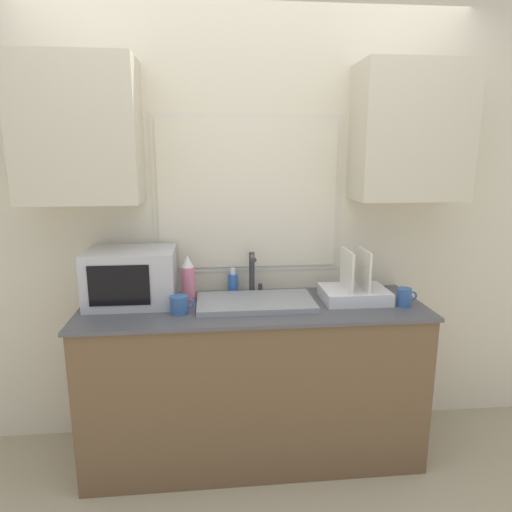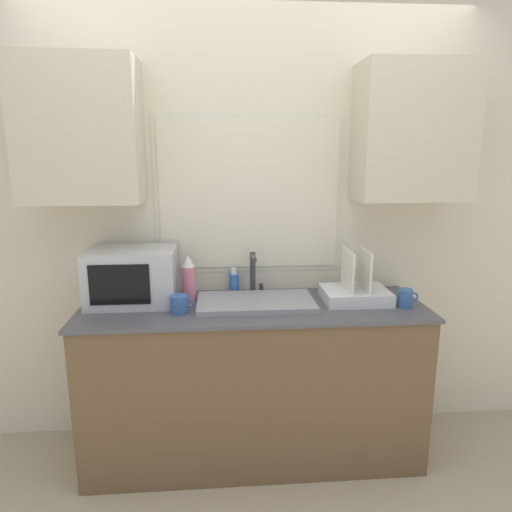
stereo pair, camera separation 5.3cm
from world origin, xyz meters
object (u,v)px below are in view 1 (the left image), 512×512
(faucet, at_px, (253,271))
(microwave, at_px, (131,277))
(mug_near_sink, at_px, (180,305))
(spray_bottle, at_px, (188,279))
(soap_bottle, at_px, (233,282))
(dish_rack, at_px, (354,291))

(faucet, relative_size, microwave, 0.53)
(microwave, height_order, mug_near_sink, microwave)
(spray_bottle, bearing_deg, microwave, -177.30)
(mug_near_sink, bearing_deg, soap_bottle, 48.30)
(spray_bottle, bearing_deg, soap_bottle, 26.07)
(faucet, distance_m, soap_bottle, 0.15)
(microwave, distance_m, spray_bottle, 0.30)
(soap_bottle, xyz_separation_m, mug_near_sink, (-0.29, -0.33, -0.02))
(microwave, relative_size, dish_rack, 1.32)
(faucet, distance_m, spray_bottle, 0.38)
(faucet, bearing_deg, microwave, -172.14)
(soap_bottle, bearing_deg, microwave, -166.03)
(soap_bottle, height_order, mug_near_sink, soap_bottle)
(faucet, distance_m, microwave, 0.68)
(dish_rack, height_order, spray_bottle, dish_rack)
(microwave, distance_m, mug_near_sink, 0.34)
(soap_bottle, bearing_deg, mug_near_sink, -131.70)
(microwave, distance_m, soap_bottle, 0.58)
(spray_bottle, bearing_deg, mug_near_sink, -100.32)
(microwave, relative_size, spray_bottle, 1.80)
(spray_bottle, relative_size, mug_near_sink, 2.09)
(microwave, xyz_separation_m, spray_bottle, (0.30, 0.01, -0.02))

